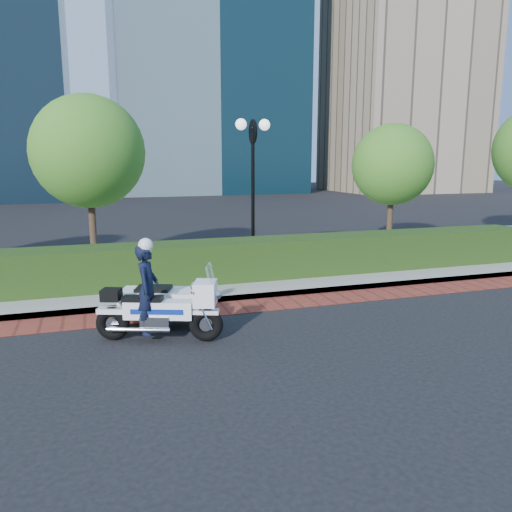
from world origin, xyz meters
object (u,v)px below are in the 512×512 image
object	(u,v)px
lamppost	(253,169)
tree_b	(88,152)
tree_c	(393,165)
police_motorcycle	(158,301)

from	to	relation	value
lamppost	tree_b	bearing A→B (deg)	163.89
tree_b	tree_c	xyz separation A→B (m)	(10.00, -0.00, -0.39)
lamppost	police_motorcycle	bearing A→B (deg)	-124.90
tree_b	tree_c	distance (m)	10.01
police_motorcycle	lamppost	bearing A→B (deg)	75.52
tree_c	lamppost	bearing A→B (deg)	-166.70
lamppost	tree_b	xyz separation A→B (m)	(-4.50, 1.30, 0.48)
tree_b	tree_c	size ratio (longest dim) A/B	1.14
tree_b	tree_c	world-z (taller)	tree_b
lamppost	police_motorcycle	world-z (taller)	lamppost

